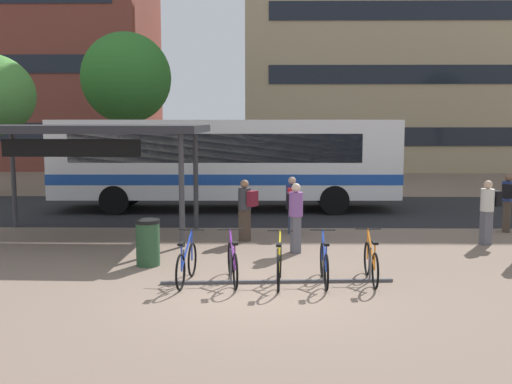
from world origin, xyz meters
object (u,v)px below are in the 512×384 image
commuter_black_pack_3 (488,208)px  commuter_red_pack_5 (292,201)px  commuter_black_pack_0 (295,212)px  parked_bicycle_orange_4 (371,263)px  parked_bicycle_blue_0 (187,264)px  commuter_maroon_pack_1 (246,206)px  commuter_black_pack_4 (508,199)px  street_tree_2 (126,78)px  transit_shelter (88,132)px  parked_bicycle_yellow_2 (279,265)px  parked_bicycle_blue_3 (324,264)px  parked_bicycle_purple_1 (233,264)px  trash_bin (148,242)px  city_bus (228,160)px

commuter_black_pack_3 → commuter_red_pack_5: 5.17m
commuter_black_pack_0 → parked_bicycle_orange_4: bearing=12.6°
parked_bicycle_blue_0 → commuter_red_pack_5: size_ratio=1.07×
commuter_maroon_pack_1 → commuter_black_pack_3: 6.26m
parked_bicycle_orange_4 → commuter_maroon_pack_1: size_ratio=1.05×
commuter_black_pack_4 → commuter_red_pack_5: commuter_black_pack_4 is taller
street_tree_2 → commuter_black_pack_0: bearing=-63.4°
transit_shelter → commuter_black_pack_0: bearing=-17.3°
parked_bicycle_yellow_2 → parked_bicycle_blue_3: same height
parked_bicycle_purple_1 → commuter_black_pack_3: size_ratio=1.02×
transit_shelter → street_tree_2: size_ratio=0.86×
commuter_maroon_pack_1 → transit_shelter: bearing=27.2°
commuter_black_pack_3 → commuter_red_pack_5: size_ratio=1.03×
trash_bin → commuter_black_pack_4: bearing=22.9°
parked_bicycle_orange_4 → parked_bicycle_purple_1: bearing=93.0°
commuter_black_pack_0 → commuter_maroon_pack_1: size_ratio=1.04×
parked_bicycle_blue_3 → commuter_maroon_pack_1: size_ratio=1.05×
commuter_red_pack_5 → parked_bicycle_blue_3: bearing=-176.4°
trash_bin → parked_bicycle_orange_4: bearing=-15.2°
city_bus → commuter_black_pack_3: size_ratio=7.23×
parked_bicycle_yellow_2 → commuter_black_pack_0: (0.45, 2.85, 0.60)m
commuter_maroon_pack_1 → commuter_black_pack_4: bearing=-134.7°
commuter_black_pack_0 → street_tree_2: size_ratio=0.23×
parked_bicycle_purple_1 → commuter_black_pack_3: commuter_black_pack_3 is taller
street_tree_2 → trash_bin: bearing=-75.8°
commuter_black_pack_3 → street_tree_2: bearing=-70.0°
parked_bicycle_blue_3 → commuter_black_pack_3: bearing=-49.7°
transit_shelter → trash_bin: bearing=-54.3°
transit_shelter → parked_bicycle_orange_4: bearing=-31.7°
parked_bicycle_purple_1 → commuter_black_pack_4: (7.57, 5.39, 0.59)m
parked_bicycle_blue_3 → trash_bin: bearing=70.5°
parked_bicycle_yellow_2 → commuter_black_pack_3: bearing=-51.9°
street_tree_2 → parked_bicycle_purple_1: bearing=-71.0°
parked_bicycle_orange_4 → commuter_black_pack_3: bearing=-43.9°
commuter_black_pack_0 → commuter_maroon_pack_1: (-1.24, 1.30, -0.04)m
parked_bicycle_blue_0 → transit_shelter: 6.20m
transit_shelter → commuter_black_pack_0: 6.13m
transit_shelter → trash_bin: size_ratio=6.15×
parked_bicycle_purple_1 → transit_shelter: (-4.15, 4.60, 2.49)m
parked_bicycle_yellow_2 → commuter_black_pack_3: (5.47, 3.83, 0.58)m
commuter_black_pack_3 → commuter_red_pack_5: (-4.98, 1.39, -0.04)m
city_bus → trash_bin: city_bus is taller
parked_bicycle_blue_3 → transit_shelter: size_ratio=0.27×
parked_bicycle_orange_4 → transit_shelter: size_ratio=0.27×
parked_bicycle_purple_1 → commuter_black_pack_0: commuter_black_pack_0 is taller
trash_bin → street_tree_2: 17.32m
parked_bicycle_blue_0 → commuter_red_pack_5: commuter_red_pack_5 is taller
commuter_black_pack_4 → parked_bicycle_purple_1: bearing=151.5°
city_bus → parked_bicycle_orange_4: city_bus is taller
parked_bicycle_purple_1 → parked_bicycle_yellow_2: size_ratio=0.99×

